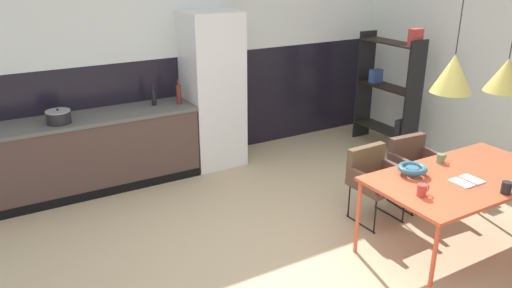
{
  "coord_description": "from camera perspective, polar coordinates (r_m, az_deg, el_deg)",
  "views": [
    {
      "loc": [
        -2.24,
        -2.9,
        2.57
      ],
      "look_at": [
        -0.1,
        0.78,
        0.94
      ],
      "focal_mm": 34.6,
      "sensor_mm": 36.0,
      "label": 1
    }
  ],
  "objects": [
    {
      "name": "back_wall_splashback_dark",
      "position": [
        6.57,
        -8.93,
        4.05
      ],
      "size": [
        6.68,
        0.12,
        1.38
      ],
      "primitive_type": "cube",
      "color": "black",
      "rests_on": "ground"
    },
    {
      "name": "pendant_lamp_over_table_far",
      "position": [
        4.76,
        26.95,
        7.12
      ],
      "size": [
        0.34,
        0.34,
        1.24
      ],
      "color": "black"
    },
    {
      "name": "back_wall_panel_upper",
      "position": [
        6.32,
        -9.65,
        16.14
      ],
      "size": [
        6.68,
        0.12,
        1.38
      ],
      "primitive_type": "cube",
      "color": "silver",
      "rests_on": "back_wall_splashback_dark"
    },
    {
      "name": "dining_table",
      "position": [
        4.75,
        22.92,
        -3.88
      ],
      "size": [
        1.72,
        0.94,
        0.75
      ],
      "color": "#DD502F",
      "rests_on": "ground"
    },
    {
      "name": "refrigerator_column",
      "position": [
        6.3,
        -5.02,
        6.2
      ],
      "size": [
        0.67,
        0.6,
        1.96
      ],
      "primitive_type": "cube",
      "color": "silver",
      "rests_on": "ground"
    },
    {
      "name": "open_book",
      "position": [
        4.62,
        23.18,
        -3.97
      ],
      "size": [
        0.26,
        0.2,
        0.02
      ],
      "color": "white",
      "rests_on": "dining_table"
    },
    {
      "name": "kitchen_counter",
      "position": [
        5.96,
        -21.95,
        -1.62
      ],
      "size": [
        3.2,
        0.63,
        0.88
      ],
      "color": "#4D3832",
      "rests_on": "ground"
    },
    {
      "name": "armchair_by_stool",
      "position": [
        5.16,
        13.44,
        -3.41
      ],
      "size": [
        0.5,
        0.48,
        0.76
      ],
      "rotation": [
        0.0,
        0.0,
        3.16
      ],
      "color": "brown",
      "rests_on": "ground"
    },
    {
      "name": "bottle_oil_tall",
      "position": [
        6.08,
        -11.73,
        5.4
      ],
      "size": [
        0.06,
        0.06,
        0.27
      ],
      "color": "black",
      "rests_on": "kitchen_counter"
    },
    {
      "name": "open_shelf_unit",
      "position": [
        7.12,
        15.19,
        6.21
      ],
      "size": [
        0.3,
        0.98,
        1.71
      ],
      "rotation": [
        0.0,
        0.0,
        -1.57
      ],
      "color": "black",
      "rests_on": "ground"
    },
    {
      "name": "mug_white_ceramic",
      "position": [
        4.94,
        20.6,
        -1.55
      ],
      "size": [
        0.12,
        0.08,
        0.08
      ],
      "color": "#5B8456",
      "rests_on": "dining_table"
    },
    {
      "name": "mug_glass_clear",
      "position": [
        4.21,
        18.66,
        -5.07
      ],
      "size": [
        0.12,
        0.08,
        0.1
      ],
      "color": "#B23D33",
      "rests_on": "dining_table"
    },
    {
      "name": "fruit_bowl",
      "position": [
        4.58,
        17.63,
        -2.76
      ],
      "size": [
        0.26,
        0.26,
        0.09
      ],
      "color": "#33607F",
      "rests_on": "dining_table"
    },
    {
      "name": "pendant_lamp_over_table_near",
      "position": [
        4.19,
        21.81,
        7.56
      ],
      "size": [
        0.32,
        0.32,
        1.16
      ],
      "color": "black"
    },
    {
      "name": "cooking_pot",
      "position": [
        5.71,
        -21.87,
        2.93
      ],
      "size": [
        0.26,
        0.26,
        0.16
      ],
      "color": "black",
      "rests_on": "kitchen_counter"
    },
    {
      "name": "armchair_head_of_table",
      "position": [
        5.61,
        17.8,
        -1.88
      ],
      "size": [
        0.52,
        0.5,
        0.74
      ],
      "rotation": [
        0.0,
        0.0,
        3.08
      ],
      "color": "brown",
      "rests_on": "ground"
    },
    {
      "name": "ground_plane",
      "position": [
        4.47,
        6.37,
        -14.29
      ],
      "size": [
        8.68,
        8.68,
        0.0
      ],
      "primitive_type": "plane",
      "color": "tan"
    },
    {
      "name": "bottle_spice_small",
      "position": [
        6.08,
        -8.92,
        5.73
      ],
      "size": [
        0.06,
        0.06,
        0.3
      ],
      "color": "maroon",
      "rests_on": "kitchen_counter"
    },
    {
      "name": "mug_short_terracotta",
      "position": [
        4.52,
        27.0,
        -4.52
      ],
      "size": [
        0.13,
        0.08,
        0.1
      ],
      "color": "black",
      "rests_on": "dining_table"
    }
  ]
}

